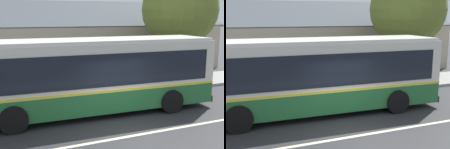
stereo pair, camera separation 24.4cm
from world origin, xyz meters
TOP-DOWN VIEW (x-y plane):
  - ground_plane at (0.00, 0.00)m, footprint 300.00×300.00m
  - sidewalk_far at (0.00, 6.00)m, footprint 60.00×3.00m
  - lane_divider_stripe at (0.00, 0.00)m, footprint 60.00×0.16m
  - community_building at (-1.28, 14.38)m, footprint 27.73×10.24m
  - transit_bus at (-0.71, 2.90)m, footprint 11.02×3.04m
  - street_tree_primary at (6.87, 7.11)m, footprint 4.73×4.73m

SIDE VIEW (x-z plane):
  - ground_plane at x=0.00m, z-range 0.00..0.00m
  - lane_divider_stripe at x=0.00m, z-range 0.00..0.01m
  - sidewalk_far at x=0.00m, z-range 0.00..0.15m
  - transit_bus at x=-0.71m, z-range 0.12..3.24m
  - community_building at x=-1.28m, z-range -1.34..4.96m
  - street_tree_primary at x=6.87m, z-range 0.87..7.72m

